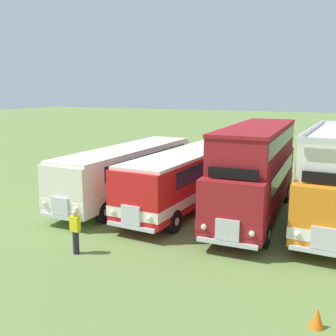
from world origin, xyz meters
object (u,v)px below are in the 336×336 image
bus_first_in_row (129,169)px  bus_second_in_row (188,175)px  cone_near_end (317,318)px  marshal_person (75,232)px  bus_third_in_row (256,167)px

bus_first_in_row → bus_second_in_row: size_ratio=1.05×
cone_near_end → marshal_person: (-8.72, 1.12, 0.60)m
marshal_person → bus_first_in_row: bearing=105.8°
marshal_person → cone_near_end: bearing=-7.3°
bus_second_in_row → bus_first_in_row: bearing=179.3°
bus_third_in_row → cone_near_end: bearing=-66.9°
cone_near_end → marshal_person: bearing=172.7°
bus_first_in_row → cone_near_end: (10.86, -8.63, -1.47)m
cone_near_end → bus_first_in_row: bearing=141.5°
bus_second_in_row → marshal_person: 7.67m
bus_second_in_row → marshal_person: size_ratio=6.35×
bus_third_in_row → cone_near_end: (3.62, -8.50, -2.19)m
bus_second_in_row → bus_third_in_row: bus_third_in_row is taller
bus_first_in_row → marshal_person: bearing=-74.2°
bus_first_in_row → cone_near_end: 13.95m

